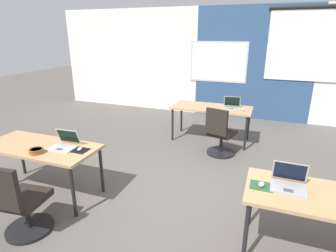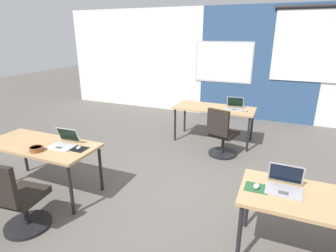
{
  "view_description": "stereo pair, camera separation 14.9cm",
  "coord_description": "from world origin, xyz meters",
  "px_view_note": "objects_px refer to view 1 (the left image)",
  "views": [
    {
      "loc": [
        1.06,
        -3.16,
        2.17
      ],
      "look_at": [
        -0.33,
        0.55,
        0.8
      ],
      "focal_mm": 29.12,
      "sensor_mm": 36.0,
      "label": 1
    },
    {
      "loc": [
        1.2,
        -3.1,
        2.17
      ],
      "look_at": [
        -0.33,
        0.55,
        0.8
      ],
      "focal_mm": 29.12,
      "sensor_mm": 36.0,
      "label": 2
    }
  ],
  "objects_px": {
    "laptop_near_right_inner": "(289,182)",
    "desk_near_right": "(334,204)",
    "chair_near_left_inner": "(20,206)",
    "laptop_near_left_inner": "(64,144)",
    "mouse_far_right": "(243,110)",
    "desk_far_center": "(211,110)",
    "mouse_near_right_inner": "(262,184)",
    "chair_far_right": "(220,136)",
    "desk_near_left": "(40,150)",
    "snack_bowl": "(36,151)",
    "mouse_near_left_inner": "(80,149)",
    "laptop_far_right": "(232,106)"
  },
  "relations": [
    {
      "from": "mouse_near_left_inner",
      "to": "mouse_near_right_inner",
      "type": "relative_size",
      "value": 1.05
    },
    {
      "from": "chair_near_left_inner",
      "to": "laptop_far_right",
      "type": "xyz_separation_m",
      "value": [
        1.73,
        3.6,
        0.39
      ]
    },
    {
      "from": "desk_far_center",
      "to": "mouse_near_left_inner",
      "type": "distance_m",
      "value": 2.97
    },
    {
      "from": "chair_near_left_inner",
      "to": "mouse_near_right_inner",
      "type": "xyz_separation_m",
      "value": [
        2.44,
        0.74,
        0.36
      ]
    },
    {
      "from": "chair_far_right",
      "to": "mouse_near_right_inner",
      "type": "height_order",
      "value": "chair_far_right"
    },
    {
      "from": "mouse_near_left_inner",
      "to": "laptop_near_right_inner",
      "type": "distance_m",
      "value": 2.49
    },
    {
      "from": "desk_far_center",
      "to": "mouse_far_right",
      "type": "relative_size",
      "value": 15.34
    },
    {
      "from": "desk_near_right",
      "to": "chair_far_right",
      "type": "bearing_deg",
      "value": 124.06
    },
    {
      "from": "laptop_near_left_inner",
      "to": "laptop_far_right",
      "type": "bearing_deg",
      "value": 53.55
    },
    {
      "from": "mouse_far_right",
      "to": "laptop_near_right_inner",
      "type": "xyz_separation_m",
      "value": [
        0.72,
        -2.7,
        0.03
      ]
    },
    {
      "from": "desk_near_left",
      "to": "chair_near_left_inner",
      "type": "height_order",
      "value": "chair_near_left_inner"
    },
    {
      "from": "mouse_near_left_inner",
      "to": "laptop_near_right_inner",
      "type": "height_order",
      "value": "laptop_near_right_inner"
    },
    {
      "from": "desk_near_left",
      "to": "chair_near_left_inner",
      "type": "bearing_deg",
      "value": -61.67
    },
    {
      "from": "laptop_near_right_inner",
      "to": "desk_near_right",
      "type": "bearing_deg",
      "value": -6.51
    },
    {
      "from": "desk_far_center",
      "to": "laptop_near_left_inner",
      "type": "distance_m",
      "value": 3.07
    },
    {
      "from": "desk_near_right",
      "to": "chair_near_left_inner",
      "type": "distance_m",
      "value": 3.19
    },
    {
      "from": "desk_near_left",
      "to": "laptop_far_right",
      "type": "bearing_deg",
      "value": 52.9
    },
    {
      "from": "chair_near_left_inner",
      "to": "mouse_near_right_inner",
      "type": "height_order",
      "value": "chair_near_left_inner"
    },
    {
      "from": "mouse_near_left_inner",
      "to": "mouse_near_right_inner",
      "type": "distance_m",
      "value": 2.24
    },
    {
      "from": "mouse_far_right",
      "to": "mouse_near_right_inner",
      "type": "distance_m",
      "value": 2.81
    },
    {
      "from": "laptop_near_left_inner",
      "to": "mouse_near_right_inner",
      "type": "bearing_deg",
      "value": -5.64
    },
    {
      "from": "desk_far_center",
      "to": "mouse_near_right_inner",
      "type": "bearing_deg",
      "value": -68.72
    },
    {
      "from": "desk_far_center",
      "to": "chair_near_left_inner",
      "type": "bearing_deg",
      "value": -110.59
    },
    {
      "from": "mouse_near_left_inner",
      "to": "chair_near_left_inner",
      "type": "height_order",
      "value": "chair_near_left_inner"
    },
    {
      "from": "laptop_near_left_inner",
      "to": "desk_near_left",
      "type": "bearing_deg",
      "value": -172.67
    },
    {
      "from": "desk_near_left",
      "to": "mouse_near_right_inner",
      "type": "height_order",
      "value": "mouse_near_right_inner"
    },
    {
      "from": "desk_near_left",
      "to": "snack_bowl",
      "type": "distance_m",
      "value": 0.27
    },
    {
      "from": "desk_near_left",
      "to": "desk_far_center",
      "type": "xyz_separation_m",
      "value": [
        1.75,
        2.8,
        0.0
      ]
    },
    {
      "from": "mouse_near_left_inner",
      "to": "chair_near_left_inner",
      "type": "bearing_deg",
      "value": -103.41
    },
    {
      "from": "mouse_near_left_inner",
      "to": "chair_far_right",
      "type": "height_order",
      "value": "chair_far_right"
    },
    {
      "from": "desk_far_center",
      "to": "laptop_near_right_inner",
      "type": "distance_m",
      "value": 3.06
    },
    {
      "from": "desk_near_left",
      "to": "laptop_far_right",
      "type": "relative_size",
      "value": 4.46
    },
    {
      "from": "mouse_near_left_inner",
      "to": "chair_near_left_inner",
      "type": "distance_m",
      "value": 0.92
    },
    {
      "from": "desk_near_left",
      "to": "laptop_near_right_inner",
      "type": "xyz_separation_m",
      "value": [
        3.1,
        0.06,
        0.11
      ]
    },
    {
      "from": "laptop_near_left_inner",
      "to": "chair_near_left_inner",
      "type": "height_order",
      "value": "laptop_near_left_inner"
    },
    {
      "from": "laptop_near_right_inner",
      "to": "mouse_far_right",
      "type": "bearing_deg",
      "value": 106.42
    },
    {
      "from": "laptop_near_left_inner",
      "to": "laptop_far_right",
      "type": "distance_m",
      "value": 3.3
    },
    {
      "from": "desk_far_center",
      "to": "chair_far_right",
      "type": "distance_m",
      "value": 0.8
    },
    {
      "from": "laptop_near_left_inner",
      "to": "chair_near_left_inner",
      "type": "bearing_deg",
      "value": -89.89
    },
    {
      "from": "desk_near_left",
      "to": "desk_near_right",
      "type": "bearing_deg",
      "value": 0.0
    },
    {
      "from": "desk_near_right",
      "to": "chair_near_left_inner",
      "type": "height_order",
      "value": "chair_near_left_inner"
    },
    {
      "from": "desk_far_center",
      "to": "desk_near_left",
      "type": "bearing_deg",
      "value": -122.01
    },
    {
      "from": "desk_near_left",
      "to": "snack_bowl",
      "type": "height_order",
      "value": "snack_bowl"
    },
    {
      "from": "laptop_near_left_inner",
      "to": "mouse_far_right",
      "type": "distance_m",
      "value": 3.36
    },
    {
      "from": "desk_near_right",
      "to": "mouse_far_right",
      "type": "xyz_separation_m",
      "value": [
        -1.12,
        2.75,
        0.08
      ]
    },
    {
      "from": "chair_near_left_inner",
      "to": "laptop_near_left_inner",
      "type": "bearing_deg",
      "value": -92.76
    },
    {
      "from": "desk_far_center",
      "to": "snack_bowl",
      "type": "distance_m",
      "value": 3.4
    },
    {
      "from": "desk_near_right",
      "to": "chair_far_right",
      "type": "distance_m",
      "value": 2.57
    },
    {
      "from": "laptop_near_right_inner",
      "to": "desk_near_left",
      "type": "bearing_deg",
      "value": -177.38
    },
    {
      "from": "chair_near_left_inner",
      "to": "laptop_near_right_inner",
      "type": "bearing_deg",
      "value": -169.47
    }
  ]
}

